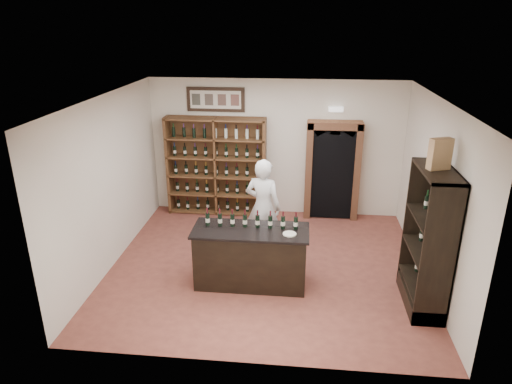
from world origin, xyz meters
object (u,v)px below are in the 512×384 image
at_px(wine_shelf, 217,166).
at_px(side_cabinet, 427,261).
at_px(shopkeeper, 263,207).
at_px(wine_crate, 440,154).
at_px(counter_bottle_0, 208,219).
at_px(tasting_counter, 251,257).

xyz_separation_m(wine_shelf, side_cabinet, (3.82, -3.23, -0.35)).
relative_size(shopkeeper, wine_crate, 4.15).
relative_size(side_cabinet, shopkeeper, 1.19).
distance_m(wine_shelf, counter_bottle_0, 2.87).
bearing_deg(counter_bottle_0, wine_crate, -6.12).
distance_m(side_cabinet, shopkeeper, 2.99).
bearing_deg(side_cabinet, wine_shelf, 139.79).
xyz_separation_m(tasting_counter, shopkeeper, (0.10, 1.12, 0.43)).
relative_size(counter_bottle_0, shopkeeper, 0.16).
relative_size(counter_bottle_0, wine_crate, 0.67).
xyz_separation_m(wine_shelf, shopkeeper, (1.20, -1.81, -0.18)).
bearing_deg(shopkeeper, wine_crate, 168.38).
bearing_deg(side_cabinet, shopkeeper, 151.59).
height_order(wine_shelf, tasting_counter, wine_shelf).
distance_m(wine_shelf, wine_crate, 5.13).
height_order(tasting_counter, shopkeeper, shopkeeper).
bearing_deg(wine_crate, counter_bottle_0, 153.18).
height_order(tasting_counter, counter_bottle_0, counter_bottle_0).
relative_size(wine_shelf, tasting_counter, 1.17).
xyz_separation_m(tasting_counter, counter_bottle_0, (-0.72, 0.09, 0.61)).
distance_m(tasting_counter, counter_bottle_0, 0.95).
height_order(wine_shelf, counter_bottle_0, wine_shelf).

